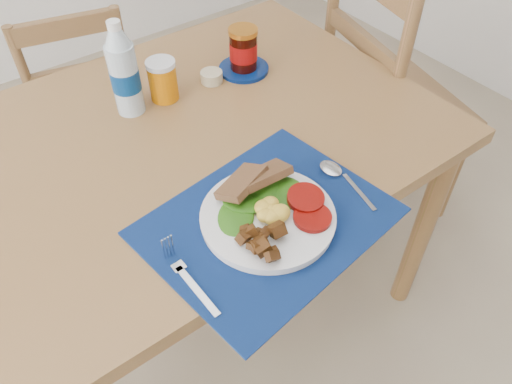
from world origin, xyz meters
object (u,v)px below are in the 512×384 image
Objects in this scene: water_bottle at (124,74)px; jam_on_saucer at (243,53)px; breakfast_plate at (267,217)px; chair_far at (82,87)px; juice_glass at (163,81)px; chair_end at (387,77)px.

jam_on_saucer is (0.34, -0.02, -0.05)m from water_bottle.
jam_on_saucer is (0.30, 0.49, 0.03)m from breakfast_plate.
chair_far is 9.77× the size of juice_glass.
breakfast_plate is 1.92× the size of jam_on_saucer.
water_bottle is 0.11m from juice_glass.
juice_glass is (0.05, 0.51, 0.03)m from breakfast_plate.
breakfast_plate is (-0.80, -0.37, 0.17)m from chair_end.
water_bottle is 2.38× the size of juice_glass.
chair_far is 4.11× the size of water_bottle.
juice_glass is (0.07, -0.54, 0.28)m from chair_far.
water_bottle is at bearing 99.62° from chair_far.
water_bottle is at bearing 176.49° from jam_on_saucer.
juice_glass is (0.10, -0.00, -0.06)m from water_bottle.
jam_on_saucer is at bearing 131.70° from chair_far.
water_bottle reaches higher than breakfast_plate.
chair_end is at bearing 152.79° from chair_far.
water_bottle is at bearing 177.49° from juice_glass.
chair_far reaches higher than juice_glass.
chair_end is 0.89m from water_bottle.
juice_glass is at bearing 72.76° from breakfast_plate.
juice_glass is at bearing -2.51° from water_bottle.
chair_far is 1.08m from breakfast_plate.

